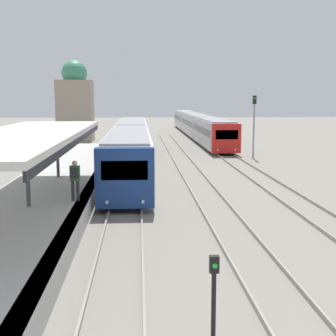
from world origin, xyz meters
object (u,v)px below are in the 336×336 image
at_px(train_far, 196,124).
at_px(person_on_platform, 75,177).
at_px(signal_post_near, 214,288).
at_px(train_near, 131,143).
at_px(signal_mast_far, 254,119).

bearing_deg(train_far, person_on_platform, -103.40).
bearing_deg(signal_post_near, train_near, 94.74).
xyz_separation_m(train_near, signal_mast_far, (10.21, 3.26, 1.60)).
relative_size(train_near, signal_mast_far, 5.85).
distance_m(signal_post_near, signal_mast_far, 30.53).
relative_size(person_on_platform, train_near, 0.05).
relative_size(person_on_platform, signal_mast_far, 0.32).
bearing_deg(train_far, train_near, -107.22).
bearing_deg(train_near, train_far, 72.78).
bearing_deg(signal_mast_far, train_far, 94.84).
bearing_deg(person_on_platform, signal_mast_far, 58.10).
bearing_deg(train_near, signal_mast_far, 17.71).
xyz_separation_m(signal_post_near, signal_mast_far, (8.05, 29.37, 2.16)).
distance_m(train_far, signal_mast_far, 23.46).
xyz_separation_m(train_far, signal_post_near, (-6.07, -52.69, -0.50)).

